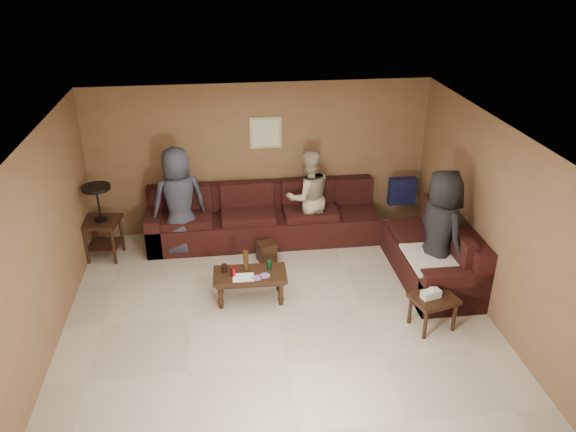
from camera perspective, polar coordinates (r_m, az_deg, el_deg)
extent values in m
plane|color=beige|center=(7.58, -1.07, -9.75)|extent=(5.50, 5.50, 0.00)
cube|color=silver|center=(6.46, -1.25, 8.17)|extent=(5.50, 5.00, 0.10)
cube|color=brown|center=(9.20, -2.87, 5.80)|extent=(5.50, 0.10, 2.50)
cube|color=brown|center=(4.86, 2.18, -14.91)|extent=(5.50, 0.10, 2.50)
cube|color=brown|center=(7.21, -23.47, -2.50)|extent=(0.10, 5.00, 2.50)
cube|color=brown|center=(7.68, 19.69, -0.04)|extent=(0.10, 5.00, 2.50)
cube|color=black|center=(9.20, -2.50, -1.17)|extent=(3.70, 0.90, 0.45)
cube|color=black|center=(9.31, -2.73, 2.22)|extent=(3.70, 0.24, 0.45)
cube|color=black|center=(9.21, -13.30, -1.27)|extent=(0.24, 0.90, 0.63)
cube|color=black|center=(8.45, 14.19, -4.69)|extent=(0.90, 2.00, 0.45)
cube|color=black|center=(8.36, 16.64, -1.83)|extent=(0.24, 2.00, 0.45)
cube|color=black|center=(7.72, 16.52, -7.39)|extent=(0.90, 0.24, 0.63)
cube|color=#101335|center=(9.43, 11.52, 2.51)|extent=(0.45, 0.14, 0.45)
cube|color=silver|center=(7.92, 15.59, -4.11)|extent=(1.00, 0.85, 0.04)
cube|color=black|center=(7.64, -3.89, -5.97)|extent=(1.00, 0.52, 0.05)
cube|color=black|center=(7.67, -3.88, -6.31)|extent=(0.93, 0.45, 0.04)
cylinder|color=black|center=(7.61, -6.86, -8.13)|extent=(0.06, 0.06, 0.36)
cylinder|color=black|center=(7.62, -0.73, -7.85)|extent=(0.06, 0.06, 0.36)
cylinder|color=black|center=(7.91, -6.84, -6.67)|extent=(0.06, 0.06, 0.36)
cylinder|color=black|center=(7.92, -0.96, -6.41)|extent=(0.06, 0.06, 0.36)
cylinder|color=#AF1422|center=(7.56, -5.61, -5.66)|extent=(0.07, 0.07, 0.12)
cylinder|color=#136D2E|center=(7.68, -1.92, -4.97)|extent=(0.07, 0.07, 0.12)
cylinder|color=#36220C|center=(7.65, -4.30, -4.50)|extent=(0.07, 0.07, 0.28)
cylinder|color=black|center=(7.67, -6.49, -5.27)|extent=(0.08, 0.08, 0.11)
cube|color=white|center=(7.54, -4.55, -6.24)|extent=(0.29, 0.23, 0.00)
cylinder|color=#DC4DA1|center=(7.52, -3.17, -6.28)|extent=(0.14, 0.14, 0.01)
cylinder|color=#DC4DA1|center=(7.56, -2.37, -6.07)|extent=(0.14, 0.14, 0.01)
cube|color=black|center=(8.99, -18.43, -0.55)|extent=(0.60, 0.60, 0.05)
cube|color=black|center=(9.16, -18.09, -2.79)|extent=(0.53, 0.53, 0.03)
cylinder|color=black|center=(9.02, -19.84, -2.86)|extent=(0.05, 0.05, 0.61)
cylinder|color=black|center=(8.88, -17.31, -2.94)|extent=(0.05, 0.05, 0.61)
cylinder|color=black|center=(9.37, -18.98, -1.62)|extent=(0.05, 0.05, 0.61)
cylinder|color=black|center=(9.23, -16.54, -1.68)|extent=(0.05, 0.05, 0.61)
cylinder|color=black|center=(8.97, -18.47, -0.32)|extent=(0.19, 0.19, 0.03)
cylinder|color=black|center=(8.86, -18.71, 1.24)|extent=(0.03, 0.03, 0.50)
cylinder|color=black|center=(8.76, -18.95, 2.73)|extent=(0.42, 0.42, 0.05)
cube|color=black|center=(7.32, 14.62, -8.14)|extent=(0.64, 0.57, 0.05)
cylinder|color=black|center=(7.22, 13.78, -10.62)|extent=(0.05, 0.05, 0.42)
cylinder|color=black|center=(7.45, 16.56, -9.73)|extent=(0.05, 0.05, 0.42)
cylinder|color=black|center=(7.43, 12.31, -9.24)|extent=(0.05, 0.05, 0.42)
cylinder|color=black|center=(7.66, 15.04, -8.43)|extent=(0.05, 0.05, 0.42)
cube|color=white|center=(7.26, 14.32, -7.69)|extent=(0.26, 0.18, 0.10)
cube|color=white|center=(7.22, 14.38, -7.23)|extent=(0.06, 0.04, 0.05)
cube|color=black|center=(8.64, -2.20, -3.63)|extent=(0.32, 0.32, 0.31)
cube|color=tan|center=(9.05, -2.28, 8.46)|extent=(0.52, 0.03, 0.52)
cube|color=white|center=(9.03, -2.27, 8.43)|extent=(0.44, 0.01, 0.44)
imported|color=#2D313F|center=(8.75, -11.00, 1.45)|extent=(0.96, 0.77, 1.72)
imported|color=tan|center=(8.96, 2.08, 1.92)|extent=(0.85, 0.72, 1.55)
imported|color=black|center=(7.90, 15.19, -1.58)|extent=(0.76, 0.98, 1.78)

